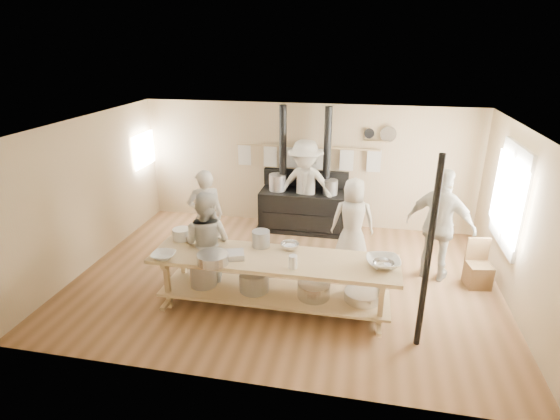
% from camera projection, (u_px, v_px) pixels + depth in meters
% --- Properties ---
extents(ground, '(7.00, 7.00, 0.00)m').
position_uv_depth(ground, '(285.00, 278.00, 7.45)').
color(ground, brown).
rests_on(ground, ground).
extents(room_shell, '(7.00, 7.00, 7.00)m').
position_uv_depth(room_shell, '(285.00, 188.00, 6.86)').
color(room_shell, tan).
rests_on(room_shell, ground).
extents(window_right, '(0.09, 1.50, 1.65)m').
position_uv_depth(window_right, '(510.00, 197.00, 6.82)').
color(window_right, beige).
rests_on(window_right, ground).
extents(left_opening, '(0.00, 0.90, 0.90)m').
position_uv_depth(left_opening, '(144.00, 150.00, 9.32)').
color(left_opening, white).
rests_on(left_opening, ground).
extents(stove, '(1.90, 0.75, 2.60)m').
position_uv_depth(stove, '(303.00, 206.00, 9.19)').
color(stove, black).
rests_on(stove, ground).
extents(towel_rail, '(3.00, 0.04, 0.47)m').
position_uv_depth(towel_rail, '(306.00, 155.00, 9.07)').
color(towel_rail, tan).
rests_on(towel_rail, ground).
extents(back_wall_shelf, '(0.63, 0.14, 0.32)m').
position_uv_depth(back_wall_shelf, '(380.00, 136.00, 8.68)').
color(back_wall_shelf, tan).
rests_on(back_wall_shelf, ground).
extents(prep_table, '(3.60, 0.90, 0.85)m').
position_uv_depth(prep_table, '(273.00, 277.00, 6.44)').
color(prep_table, tan).
rests_on(prep_table, ground).
extents(support_post, '(0.08, 0.08, 2.60)m').
position_uv_depth(support_post, '(428.00, 257.00, 5.37)').
color(support_post, black).
rests_on(support_post, ground).
extents(cook_far_left, '(0.74, 0.64, 1.72)m').
position_uv_depth(cook_far_left, '(206.00, 216.00, 7.78)').
color(cook_far_left, beige).
rests_on(cook_far_left, ground).
extents(cook_left, '(0.90, 0.74, 1.68)m').
position_uv_depth(cook_left, '(207.00, 243.00, 6.81)').
color(cook_left, beige).
rests_on(cook_left, ground).
extents(cook_center, '(0.80, 0.55, 1.56)m').
position_uv_depth(cook_center, '(353.00, 221.00, 7.77)').
color(cook_center, beige).
rests_on(cook_center, ground).
extents(cook_right, '(1.22, 0.88, 1.92)m').
position_uv_depth(cook_right, '(440.00, 226.00, 7.12)').
color(cook_right, beige).
rests_on(cook_right, ground).
extents(cook_by_window, '(1.36, 0.89, 1.97)m').
position_uv_depth(cook_by_window, '(305.00, 188.00, 8.86)').
color(cook_by_window, beige).
rests_on(cook_by_window, ground).
extents(chair, '(0.42, 0.42, 0.79)m').
position_uv_depth(chair, '(478.00, 273.00, 7.15)').
color(chair, brown).
rests_on(chair, ground).
extents(bowl_white_a, '(0.35, 0.35, 0.08)m').
position_uv_depth(bowl_white_a, '(164.00, 256.00, 6.28)').
color(bowl_white_a, white).
rests_on(bowl_white_a, prep_table).
extents(bowl_steel_a, '(0.39, 0.39, 0.09)m').
position_uv_depth(bowl_steel_a, '(290.00, 246.00, 6.57)').
color(bowl_steel_a, silver).
rests_on(bowl_steel_a, prep_table).
extents(bowl_white_b, '(0.53, 0.53, 0.12)m').
position_uv_depth(bowl_white_b, '(383.00, 262.00, 6.06)').
color(bowl_white_b, white).
rests_on(bowl_white_b, prep_table).
extents(bowl_steel_b, '(0.32, 0.32, 0.09)m').
position_uv_depth(bowl_steel_b, '(383.00, 265.00, 6.00)').
color(bowl_steel_b, silver).
rests_on(bowl_steel_b, prep_table).
extents(roasting_pan, '(0.45, 0.37, 0.09)m').
position_uv_depth(roasting_pan, '(230.00, 255.00, 6.29)').
color(roasting_pan, '#B2B2B7').
rests_on(roasting_pan, prep_table).
extents(mixing_bowl_large, '(0.53, 0.53, 0.14)m').
position_uv_depth(mixing_bowl_large, '(213.00, 258.00, 6.13)').
color(mixing_bowl_large, silver).
rests_on(mixing_bowl_large, prep_table).
extents(bucket_galv, '(0.29, 0.29, 0.25)m').
position_uv_depth(bucket_galv, '(261.00, 239.00, 6.62)').
color(bucket_galv, gray).
rests_on(bucket_galv, prep_table).
extents(deep_bowl_enamel, '(0.32, 0.32, 0.17)m').
position_uv_depth(deep_bowl_enamel, '(182.00, 234.00, 6.87)').
color(deep_bowl_enamel, white).
rests_on(deep_bowl_enamel, prep_table).
extents(pitcher, '(0.15, 0.15, 0.19)m').
position_uv_depth(pitcher, '(293.00, 262.00, 5.99)').
color(pitcher, white).
rests_on(pitcher, prep_table).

